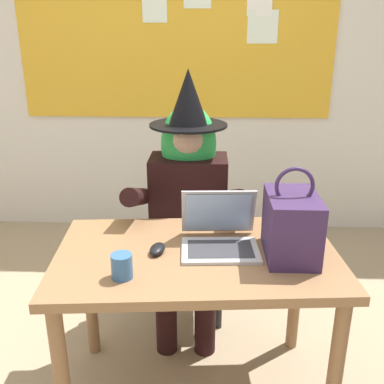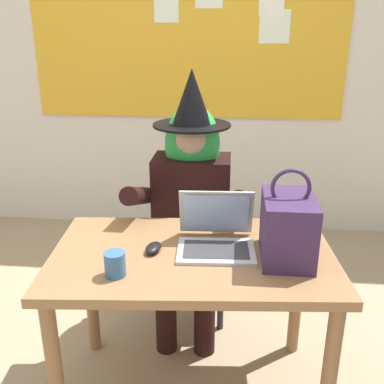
# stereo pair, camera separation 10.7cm
# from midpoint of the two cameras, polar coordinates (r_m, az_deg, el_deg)

# --- Properties ---
(wall_back_bulletin) EXTENTS (5.73, 2.11, 2.65)m
(wall_back_bulletin) POSITION_cam_midpoint_polar(r_m,az_deg,el_deg) (3.57, 0.36, 16.05)
(wall_back_bulletin) COLOR silver
(wall_back_bulletin) RESTS_ON ground
(desk_main) EXTENTS (1.22, 0.80, 0.73)m
(desk_main) POSITION_cam_midpoint_polar(r_m,az_deg,el_deg) (1.90, 1.73, -10.58)
(desk_main) COLOR #8E6642
(desk_main) RESTS_ON ground
(chair_at_desk) EXTENTS (0.44, 0.44, 0.89)m
(chair_at_desk) POSITION_cam_midpoint_polar(r_m,az_deg,el_deg) (2.60, 1.20, -4.99)
(chair_at_desk) COLOR #2D3347
(chair_at_desk) RESTS_ON ground
(person_costumed) EXTENTS (0.59, 0.67, 1.42)m
(person_costumed) POSITION_cam_midpoint_polar(r_m,az_deg,el_deg) (2.37, 1.14, 0.00)
(person_costumed) COLOR black
(person_costumed) RESTS_ON ground
(laptop) EXTENTS (0.34, 0.31, 0.23)m
(laptop) POSITION_cam_midpoint_polar(r_m,az_deg,el_deg) (1.88, 4.79, -5.67)
(laptop) COLOR #B7B7BC
(laptop) RESTS_ON desk_main
(computer_mouse) EXTENTS (0.08, 0.11, 0.03)m
(computer_mouse) POSITION_cam_midpoint_polar(r_m,az_deg,el_deg) (1.85, -3.38, -7.28)
(computer_mouse) COLOR black
(computer_mouse) RESTS_ON desk_main
(handbag) EXTENTS (0.20, 0.30, 0.38)m
(handbag) POSITION_cam_midpoint_polar(r_m,az_deg,el_deg) (1.80, 13.97, -4.46)
(handbag) COLOR #38234C
(handbag) RESTS_ON desk_main
(coffee_mug) EXTENTS (0.08, 0.08, 0.09)m
(coffee_mug) POSITION_cam_midpoint_polar(r_m,az_deg,el_deg) (1.68, -8.15, -9.27)
(coffee_mug) COLOR #336099
(coffee_mug) RESTS_ON desk_main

